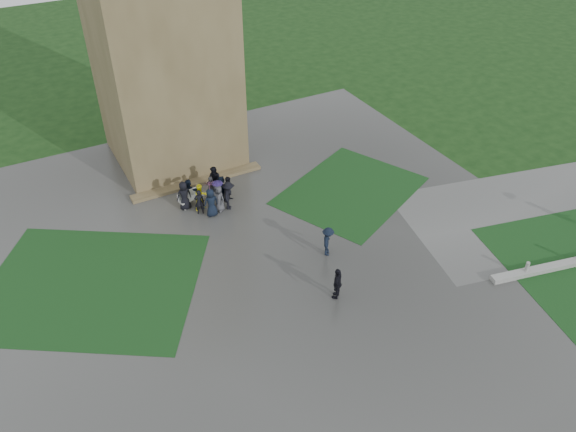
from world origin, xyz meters
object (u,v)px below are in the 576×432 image
pedestrian_mid (328,241)px  pedestrian_near (337,283)px  tower (159,30)px  bench (191,197)px

pedestrian_mid → pedestrian_near: size_ratio=0.97×
tower → bench: (-1.22, -6.50, -8.47)m
bench → pedestrian_near: (3.66, -11.38, 0.42)m
tower → bench: bearing=-100.6°
tower → pedestrian_mid: bearing=-75.6°
bench → pedestrian_mid: 9.67m
pedestrian_mid → pedestrian_near: pedestrian_near is taller
bench → pedestrian_mid: pedestrian_mid is taller
tower → bench: size_ratio=10.13×
tower → pedestrian_near: 19.77m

